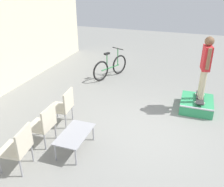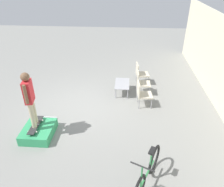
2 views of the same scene
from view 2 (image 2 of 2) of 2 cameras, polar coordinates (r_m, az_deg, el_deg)
ground_plane at (r=8.06m, az=-7.69°, el=-3.30°), size 24.00×24.00×0.00m
skate_ramp_box at (r=7.00m, az=-18.58°, el=-9.30°), size 1.07×0.87×0.31m
skateboard_on_ramp at (r=6.89m, az=-19.33°, el=-7.76°), size 0.88×0.27×0.07m
person_skater at (r=6.35m, az=-20.83°, el=-0.61°), size 0.56×0.26×1.68m
coffee_table at (r=8.67m, az=2.67°, el=2.40°), size 0.99×0.56×0.42m
patio_chair_left at (r=9.40m, az=7.45°, el=5.46°), size 0.58×0.58×0.92m
patio_chair_center at (r=8.62m, az=7.67°, el=3.06°), size 0.53×0.53×0.92m
patio_chair_right at (r=7.85m, az=7.95°, el=0.13°), size 0.56×0.56×0.92m
bicycle at (r=5.30m, az=9.13°, el=-19.93°), size 1.59×0.79×1.02m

